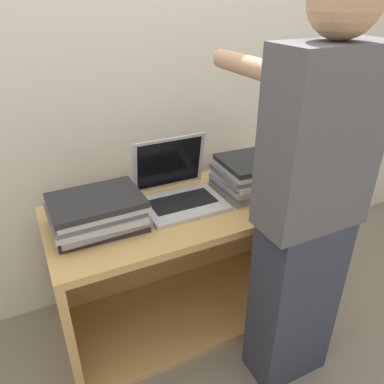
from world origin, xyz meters
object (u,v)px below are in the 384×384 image
(laptop_stack_left, at_px, (98,212))
(person, at_px, (307,213))
(laptop_open, at_px, (179,190))
(laptop_stack_right, at_px, (256,173))

(laptop_stack_left, bearing_deg, person, -36.02)
(laptop_open, bearing_deg, person, -62.79)
(laptop_open, height_order, person, person)
(laptop_stack_left, distance_m, laptop_stack_right, 0.81)
(laptop_open, bearing_deg, laptop_stack_right, -7.56)
(laptop_stack_left, xyz_separation_m, person, (0.69, -0.50, 0.08))
(laptop_stack_right, relative_size, person, 0.24)
(laptop_open, relative_size, laptop_stack_right, 0.93)
(person, bearing_deg, laptop_open, 117.21)
(laptop_stack_left, xyz_separation_m, laptop_stack_right, (0.81, 0.00, 0.01))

